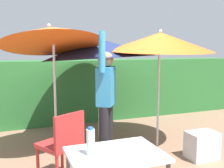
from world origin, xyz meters
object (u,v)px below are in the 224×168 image
object	(u,v)px
chair_plastic	(63,142)
crate_cardboard	(121,164)
umbrella_orange	(160,42)
bottle_water	(91,142)
cooler_box	(202,145)
folding_table	(116,163)
person_vendor	(106,97)
umbrella_yellow	(51,36)
umbrella_rainbow	(99,49)

from	to	relation	value
chair_plastic	crate_cardboard	size ratio (longest dim) A/B	1.88
umbrella_orange	bottle_water	world-z (taller)	umbrella_orange
cooler_box	bottle_water	distance (m)	2.37
umbrella_orange	folding_table	size ratio (longest dim) A/B	2.45
person_vendor	crate_cardboard	distance (m)	0.99
umbrella_orange	folding_table	bearing A→B (deg)	-129.91
chair_plastic	folding_table	xyz separation A→B (m)	(0.26, -1.08, 0.15)
cooler_box	bottle_water	bearing A→B (deg)	-153.08
chair_plastic	folding_table	world-z (taller)	chair_plastic
chair_plastic	umbrella_yellow	bearing A→B (deg)	89.21
folding_table	bottle_water	xyz separation A→B (m)	(-0.21, 0.03, 0.21)
person_vendor	crate_cardboard	world-z (taller)	person_vendor
cooler_box	umbrella_orange	bearing A→B (deg)	117.39
umbrella_orange	person_vendor	world-z (taller)	umbrella_orange
person_vendor	chair_plastic	size ratio (longest dim) A/B	2.11
cooler_box	crate_cardboard	distance (m)	1.37
cooler_box	crate_cardboard	size ratio (longest dim) A/B	0.95
umbrella_yellow	folding_table	size ratio (longest dim) A/B	2.68
crate_cardboard	bottle_water	world-z (taller)	bottle_water
umbrella_yellow	person_vendor	distance (m)	1.19
crate_cardboard	bottle_water	xyz separation A→B (m)	(-0.67, -0.94, 0.71)
cooler_box	crate_cardboard	world-z (taller)	cooler_box
umbrella_rainbow	umbrella_orange	distance (m)	1.10
chair_plastic	cooler_box	bearing A→B (deg)	-0.54
umbrella_yellow	cooler_box	distance (m)	2.76
bottle_water	chair_plastic	bearing A→B (deg)	92.78
crate_cardboard	folding_table	world-z (taller)	folding_table
chair_plastic	umbrella_orange	bearing A→B (deg)	21.13
bottle_water	person_vendor	bearing A→B (deg)	66.23
umbrella_yellow	chair_plastic	xyz separation A→B (m)	(-0.01, -0.83, -1.32)
cooler_box	folding_table	size ratio (longest dim) A/B	0.56
chair_plastic	cooler_box	distance (m)	2.10
umbrella_orange	crate_cardboard	distance (m)	2.04
bottle_water	crate_cardboard	bearing A→B (deg)	54.79
umbrella_yellow	cooler_box	world-z (taller)	umbrella_yellow
umbrella_yellow	cooler_box	xyz separation A→B (m)	(2.07, -0.85, -1.62)
umbrella_yellow	crate_cardboard	distance (m)	2.03
umbrella_orange	bottle_water	xyz separation A→B (m)	(-1.67, -1.72, -0.88)
crate_cardboard	chair_plastic	bearing A→B (deg)	171.60
umbrella_yellow	chair_plastic	world-z (taller)	umbrella_yellow
umbrella_yellow	bottle_water	world-z (taller)	umbrella_yellow
person_vendor	chair_plastic	world-z (taller)	person_vendor
umbrella_yellow	folding_table	bearing A→B (deg)	-82.52
cooler_box	person_vendor	bearing A→B (deg)	158.50
person_vendor	bottle_water	bearing A→B (deg)	-113.77
umbrella_orange	bottle_water	distance (m)	2.55
umbrella_orange	person_vendor	distance (m)	1.29
umbrella_orange	cooler_box	xyz separation A→B (m)	(0.36, -0.69, -1.55)
chair_plastic	bottle_water	distance (m)	1.11
crate_cardboard	umbrella_orange	bearing A→B (deg)	37.48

